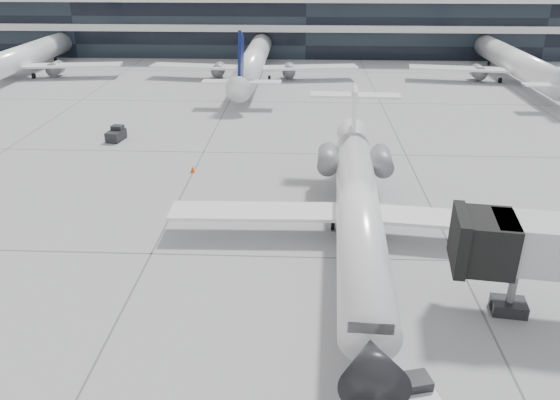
{
  "coord_description": "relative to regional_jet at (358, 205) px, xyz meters",
  "views": [
    {
      "loc": [
        -0.09,
        -30.87,
        18.25
      ],
      "look_at": [
        -1.62,
        3.25,
        2.6
      ],
      "focal_mm": 35.0,
      "sensor_mm": 36.0,
      "label": 1
    }
  ],
  "objects": [
    {
      "name": "baggage_tug",
      "position": [
        1.38,
        -15.64,
        -1.87
      ],
      "size": [
        2.01,
        2.72,
        1.55
      ],
      "rotation": [
        0.0,
        0.0,
        0.25
      ],
      "color": "silver",
      "rests_on": "ground"
    },
    {
      "name": "ground",
      "position": [
        -3.7,
        -2.68,
        -2.57
      ],
      "size": [
        220.0,
        220.0,
        0.0
      ],
      "primitive_type": "plane",
      "color": "gray",
      "rests_on": "ground"
    },
    {
      "name": "bg_jet_center",
      "position": [
        -11.7,
        52.32,
        -2.57
      ],
      "size": [
        32.0,
        40.0,
        9.6
      ],
      "primitive_type": null,
      "color": "white",
      "rests_on": "ground"
    },
    {
      "name": "far_tug",
      "position": [
        -23.5,
        20.66,
        -1.91
      ],
      "size": [
        1.73,
        2.52,
        1.48
      ],
      "rotation": [
        0.0,
        0.0,
        -0.16
      ],
      "color": "black",
      "rests_on": "ground"
    },
    {
      "name": "bg_jet_right",
      "position": [
        28.3,
        52.32,
        -2.57
      ],
      "size": [
        32.0,
        40.0,
        9.6
      ],
      "primitive_type": null,
      "color": "white",
      "rests_on": "ground"
    },
    {
      "name": "terminal",
      "position": [
        -3.7,
        79.32,
        2.43
      ],
      "size": [
        170.0,
        22.0,
        10.0
      ],
      "primitive_type": "cube",
      "color": "black",
      "rests_on": "ground"
    },
    {
      "name": "bg_jet_left",
      "position": [
        -48.7,
        52.32,
        -2.57
      ],
      "size": [
        32.0,
        40.0,
        9.6
      ],
      "primitive_type": null,
      "color": "white",
      "rests_on": "ground"
    },
    {
      "name": "regional_jet",
      "position": [
        0.0,
        0.0,
        0.0
      ],
      "size": [
        26.11,
        32.56,
        7.52
      ],
      "rotation": [
        0.0,
        0.0,
        -0.05
      ],
      "color": "white",
      "rests_on": "ground"
    },
    {
      "name": "traffic_cone",
      "position": [
        -13.74,
        11.92,
        -2.28
      ],
      "size": [
        0.42,
        0.42,
        0.61
      ],
      "rotation": [
        0.0,
        0.0,
        0.03
      ],
      "color": "#E14A0B",
      "rests_on": "ground"
    }
  ]
}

